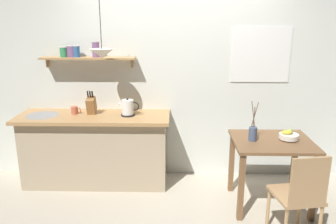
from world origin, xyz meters
TOP-DOWN VIEW (x-y plane):
  - ground_plane at (0.00, 0.00)m, footprint 14.00×14.00m
  - back_wall at (0.20, 0.65)m, footprint 6.80×0.11m
  - kitchen_counter at (-1.00, 0.32)m, footprint 1.83×0.63m
  - wall_shelf at (-1.13, 0.49)m, footprint 1.15×0.20m
  - dining_table at (1.03, -0.17)m, footprint 0.84×0.72m
  - dining_chair_near at (1.10, -0.87)m, footprint 0.45×0.47m
  - fruit_bowl at (1.20, -0.15)m, footprint 0.21×0.21m
  - twig_vase at (0.81, -0.19)m, footprint 0.09×0.09m
  - electric_kettle at (-0.58, 0.29)m, footprint 0.25×0.16m
  - knife_block at (-1.03, 0.35)m, footprint 0.10×0.18m
  - coffee_mug_by_sink at (-1.24, 0.35)m, footprint 0.12×0.08m
  - pendant_lamp at (-0.83, 0.18)m, footprint 0.28×0.28m

SIDE VIEW (x-z plane):
  - ground_plane at x=0.00m, z-range 0.00..0.00m
  - kitchen_counter at x=-1.00m, z-range 0.01..0.90m
  - dining_chair_near at x=1.10m, z-range 0.06..0.97m
  - dining_table at x=1.03m, z-range 0.24..1.01m
  - fruit_bowl at x=1.20m, z-range 0.75..0.87m
  - twig_vase at x=0.81m, z-range 0.63..1.06m
  - coffee_mug_by_sink at x=-1.24m, z-range 0.89..0.98m
  - electric_kettle at x=-0.58m, z-range 0.88..1.09m
  - knife_block at x=-1.03m, z-range 0.86..1.15m
  - back_wall at x=0.20m, z-range 0.00..2.70m
  - wall_shelf at x=-1.13m, z-range 1.43..1.75m
  - pendant_lamp at x=-0.83m, z-range 1.32..1.96m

